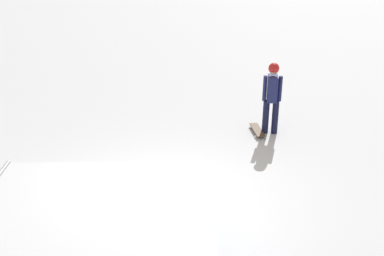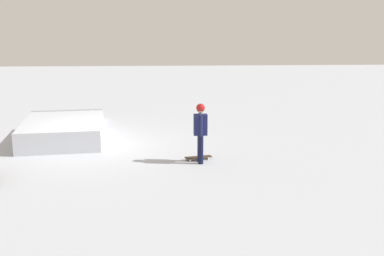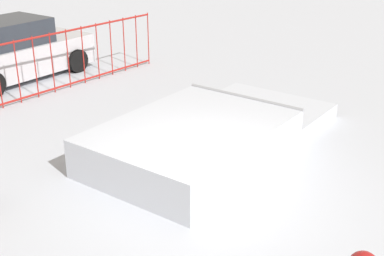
# 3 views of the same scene
# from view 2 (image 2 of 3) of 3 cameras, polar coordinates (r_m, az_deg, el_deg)

# --- Properties ---
(ground_plane) EXTENTS (60.00, 60.00, 0.00)m
(ground_plane) POSITION_cam_2_polar(r_m,az_deg,el_deg) (15.17, -11.93, -2.38)
(ground_plane) COLOR #B2B7C1
(skate_ramp) EXTENTS (5.67, 3.22, 0.74)m
(skate_ramp) POSITION_cam_2_polar(r_m,az_deg,el_deg) (16.74, -15.58, -0.05)
(skate_ramp) COLOR silver
(skate_ramp) RESTS_ON ground
(skater) EXTENTS (0.44, 0.39, 1.73)m
(skater) POSITION_cam_2_polar(r_m,az_deg,el_deg) (12.99, 1.06, -0.07)
(skater) COLOR black
(skater) RESTS_ON ground
(skateboard) EXTENTS (0.40, 0.82, 0.09)m
(skateboard) POSITION_cam_2_polar(r_m,az_deg,el_deg) (13.51, 0.78, -3.65)
(skateboard) COLOR #3F2D1E
(skateboard) RESTS_ON ground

